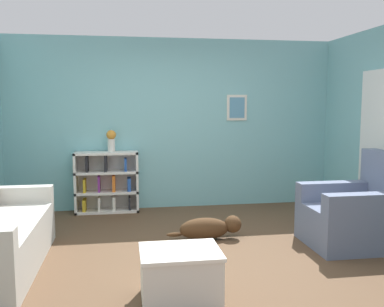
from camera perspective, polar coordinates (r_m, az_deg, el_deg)
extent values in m
plane|color=brown|center=(4.70, 0.80, -13.41)|extent=(14.00, 14.00, 0.00)
cube|color=#7AB7BC|center=(6.65, -2.54, 3.96)|extent=(5.60, 0.10, 2.60)
cube|color=silver|center=(6.77, 6.00, 6.10)|extent=(0.32, 0.02, 0.40)
cube|color=#568EAD|center=(6.75, 6.03, 6.10)|extent=(0.24, 0.01, 0.32)
cube|color=white|center=(6.03, 23.55, 0.52)|extent=(0.02, 0.84, 2.05)
cube|color=beige|center=(5.39, -22.39, -5.08)|extent=(0.81, 0.16, 0.19)
cube|color=silver|center=(6.52, -15.24, -3.82)|extent=(0.04, 0.29, 0.90)
cube|color=silver|center=(6.49, -7.32, -3.69)|extent=(0.04, 0.29, 0.90)
cube|color=silver|center=(6.62, -11.25, -3.55)|extent=(0.93, 0.02, 0.90)
cube|color=silver|center=(6.58, -11.20, -7.49)|extent=(0.93, 0.29, 0.04)
cube|color=silver|center=(6.52, -11.26, -5.07)|extent=(0.93, 0.29, 0.04)
cube|color=silver|center=(6.46, -11.32, -2.45)|extent=(0.93, 0.29, 0.04)
cube|color=silver|center=(6.42, -11.38, 0.05)|extent=(0.93, 0.29, 0.04)
cube|color=gold|center=(6.57, -14.15, -6.73)|extent=(0.04, 0.22, 0.19)
cube|color=gold|center=(6.51, -14.11, -4.14)|extent=(0.03, 0.22, 0.19)
cube|color=black|center=(6.45, -13.82, -1.35)|extent=(0.03, 0.22, 0.23)
cube|color=silver|center=(6.55, -12.25, -6.58)|extent=(0.04, 0.22, 0.22)
cube|color=#7A2D84|center=(6.49, -12.28, -3.91)|extent=(0.03, 0.22, 0.24)
cube|color=black|center=(6.43, -11.43, -1.25)|extent=(0.04, 0.22, 0.24)
cube|color=silver|center=(6.54, -10.33, -6.56)|extent=(0.04, 0.22, 0.22)
cube|color=orange|center=(6.48, -10.38, -3.88)|extent=(0.04, 0.22, 0.24)
cube|color=#234C9E|center=(6.43, -8.85, -1.46)|extent=(0.04, 0.22, 0.18)
cube|color=black|center=(6.54, -8.33, -6.59)|extent=(0.03, 0.22, 0.20)
cube|color=#234C9E|center=(6.48, -8.39, -4.06)|extent=(0.05, 0.22, 0.19)
cube|color=slate|center=(5.27, 20.55, -9.00)|extent=(1.03, 0.86, 0.45)
cube|color=slate|center=(4.91, 22.68, -6.19)|extent=(1.03, 0.18, 0.22)
cube|color=slate|center=(5.49, 18.93, -4.72)|extent=(1.03, 0.18, 0.22)
cube|color=silver|center=(3.63, -1.57, -15.93)|extent=(0.63, 0.49, 0.43)
cube|color=white|center=(3.56, -1.58, -12.96)|extent=(0.65, 0.52, 0.03)
ellipsoid|color=#472D19|center=(5.16, 1.64, -10.00)|extent=(0.59, 0.24, 0.26)
sphere|color=#472D19|center=(5.22, 5.46, -9.35)|extent=(0.21, 0.21, 0.21)
ellipsoid|color=#472D19|center=(5.17, -2.29, -10.75)|extent=(0.20, 0.05, 0.05)
cylinder|color=silver|center=(6.41, -10.70, 1.07)|extent=(0.11, 0.11, 0.19)
sphere|color=orange|center=(6.40, -10.73, 2.46)|extent=(0.14, 0.14, 0.14)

